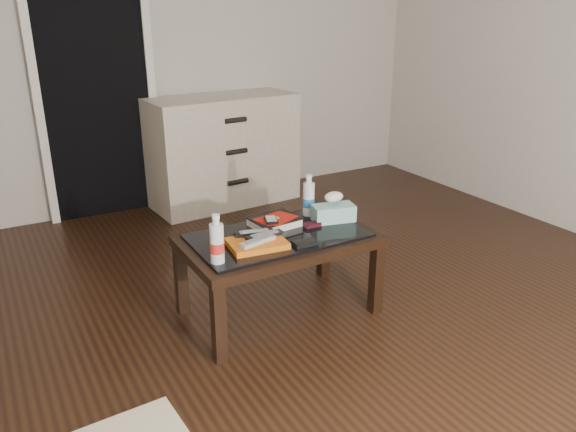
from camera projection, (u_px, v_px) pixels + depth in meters
name	position (u px, v px, depth m)	size (l,w,h in m)	color
ground	(311.00, 349.00, 2.76)	(5.00, 5.00, 0.00)	black
doorway	(95.00, 85.00, 4.22)	(0.90, 0.08, 2.07)	black
coffee_table	(278.00, 246.00, 2.96)	(1.00, 0.60, 0.46)	black
dresser	(224.00, 151.00, 4.66)	(1.23, 0.58, 0.90)	beige
magazines	(257.00, 243.00, 2.79)	(0.28, 0.21, 0.03)	#CF6313
remote_silver	(257.00, 241.00, 2.76)	(0.20, 0.05, 0.02)	#9E9EA3
remote_black_front	(265.00, 235.00, 2.83)	(0.20, 0.05, 0.02)	black
remote_black_back	(254.00, 233.00, 2.86)	(0.20, 0.05, 0.02)	black
textbook	(275.00, 222.00, 3.05)	(0.25, 0.20, 0.05)	black
dvd_mailers	(274.00, 218.00, 3.02)	(0.19, 0.14, 0.01)	#A9180B
ipod	(271.00, 220.00, 2.98)	(0.06, 0.10, 0.02)	black
flip_phone	(312.00, 225.00, 3.04)	(0.09, 0.05, 0.02)	black
wallet	(305.00, 243.00, 2.81)	(0.12, 0.07, 0.02)	black
water_bottle_left	(217.00, 239.00, 2.58)	(0.07, 0.07, 0.24)	silver
water_bottle_right	(309.00, 195.00, 3.17)	(0.07, 0.07, 0.24)	silver
tissue_box	(333.00, 213.00, 3.11)	(0.23, 0.12, 0.09)	teal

